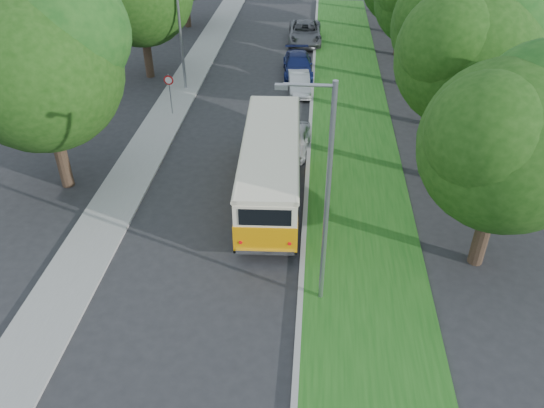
# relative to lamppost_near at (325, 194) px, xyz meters

# --- Properties ---
(ground) EXTENTS (120.00, 120.00, 0.00)m
(ground) POSITION_rel_lamppost_near_xyz_m (-4.21, 2.50, -4.37)
(ground) COLOR #262629
(ground) RESTS_ON ground
(curb) EXTENTS (0.20, 70.00, 0.15)m
(curb) POSITION_rel_lamppost_near_xyz_m (-0.61, 7.50, -4.29)
(curb) COLOR gray
(curb) RESTS_ON ground
(grass_verge) EXTENTS (4.50, 70.00, 0.13)m
(grass_verge) POSITION_rel_lamppost_near_xyz_m (1.74, 7.50, -4.30)
(grass_verge) COLOR #1B5416
(grass_verge) RESTS_ON ground
(sidewalk) EXTENTS (2.20, 70.00, 0.12)m
(sidewalk) POSITION_rel_lamppost_near_xyz_m (-9.01, 7.50, -4.31)
(sidewalk) COLOR gray
(sidewalk) RESTS_ON ground
(lamppost_near) EXTENTS (1.71, 0.16, 8.00)m
(lamppost_near) POSITION_rel_lamppost_near_xyz_m (0.00, 0.00, 0.00)
(lamppost_near) COLOR gray
(lamppost_near) RESTS_ON ground
(lamppost_far) EXTENTS (1.71, 0.16, 7.50)m
(lamppost_far) POSITION_rel_lamppost_near_xyz_m (-8.91, 18.50, -0.25)
(lamppost_far) COLOR gray
(lamppost_far) RESTS_ON ground
(warning_sign) EXTENTS (0.56, 0.10, 2.50)m
(warning_sign) POSITION_rel_lamppost_near_xyz_m (-8.71, 14.48, -2.66)
(warning_sign) COLOR gray
(warning_sign) RESTS_ON ground
(vintage_bus) EXTENTS (2.89, 9.74, 2.86)m
(vintage_bus) POSITION_rel_lamppost_near_xyz_m (-2.21, 6.45, -2.94)
(vintage_bus) COLOR #FBA007
(vintage_bus) RESTS_ON ground
(car_silver) EXTENTS (1.86, 3.75, 1.23)m
(car_silver) POSITION_rel_lamppost_near_xyz_m (-1.34, 10.74, -3.75)
(car_silver) COLOR silver
(car_silver) RESTS_ON ground
(car_white) EXTENTS (1.68, 3.82, 1.22)m
(car_white) POSITION_rel_lamppost_near_xyz_m (-1.46, 18.61, -3.76)
(car_white) COLOR silver
(car_white) RESTS_ON ground
(car_blue) EXTENTS (2.33, 4.94, 1.39)m
(car_blue) POSITION_rel_lamppost_near_xyz_m (-1.68, 21.66, -3.67)
(car_blue) COLOR navy
(car_blue) RESTS_ON ground
(car_grey) EXTENTS (2.73, 5.61, 1.54)m
(car_grey) POSITION_rel_lamppost_near_xyz_m (-1.44, 28.96, -3.60)
(car_grey) COLOR #515358
(car_grey) RESTS_ON ground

